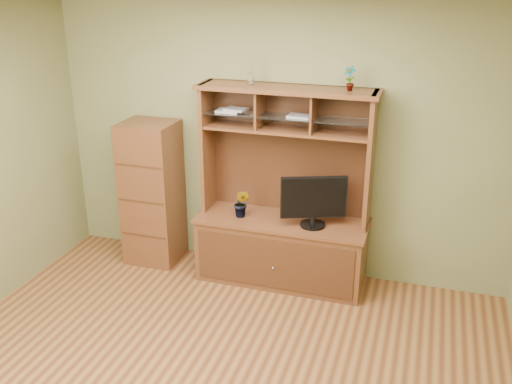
% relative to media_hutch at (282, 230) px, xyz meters
% --- Properties ---
extents(room, '(4.54, 4.04, 2.74)m').
position_rel_media_hutch_xyz_m(room, '(-0.13, -1.73, 0.83)').
color(room, '#532E17').
rests_on(room, ground).
extents(media_hutch, '(1.66, 0.61, 1.90)m').
position_rel_media_hutch_xyz_m(media_hutch, '(0.00, 0.00, 0.00)').
color(media_hutch, '#4C2615').
rests_on(media_hutch, room).
extents(monitor, '(0.59, 0.26, 0.48)m').
position_rel_media_hutch_xyz_m(monitor, '(0.31, -0.08, 0.38)').
color(monitor, black).
rests_on(monitor, media_hutch).
extents(orchid_plant, '(0.17, 0.14, 0.28)m').
position_rel_media_hutch_xyz_m(orchid_plant, '(-0.38, -0.08, 0.27)').
color(orchid_plant, '#27591E').
rests_on(orchid_plant, media_hutch).
extents(top_plant, '(0.13, 0.11, 0.21)m').
position_rel_media_hutch_xyz_m(top_plant, '(0.55, 0.08, 1.48)').
color(top_plant, '#346623').
rests_on(top_plant, media_hutch).
extents(reed_diffuser, '(0.06, 0.06, 0.29)m').
position_rel_media_hutch_xyz_m(reed_diffuser, '(-0.34, 0.08, 1.49)').
color(reed_diffuser, silver).
rests_on(reed_diffuser, media_hutch).
extents(magazines, '(0.90, 0.19, 0.04)m').
position_rel_media_hutch_xyz_m(magazines, '(-0.31, 0.08, 1.13)').
color(magazines, '#9F9FA4').
rests_on(magazines, media_hutch).
extents(side_cabinet, '(0.53, 0.48, 1.48)m').
position_rel_media_hutch_xyz_m(side_cabinet, '(-1.39, 0.01, 0.22)').
color(side_cabinet, '#4C2615').
rests_on(side_cabinet, room).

